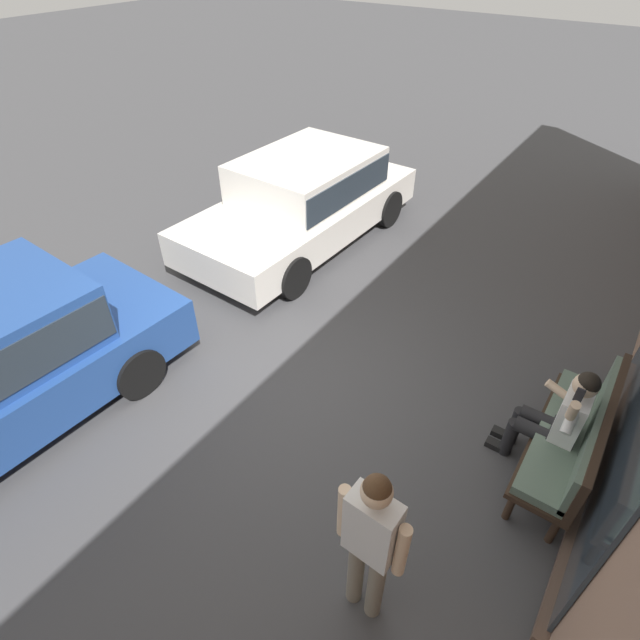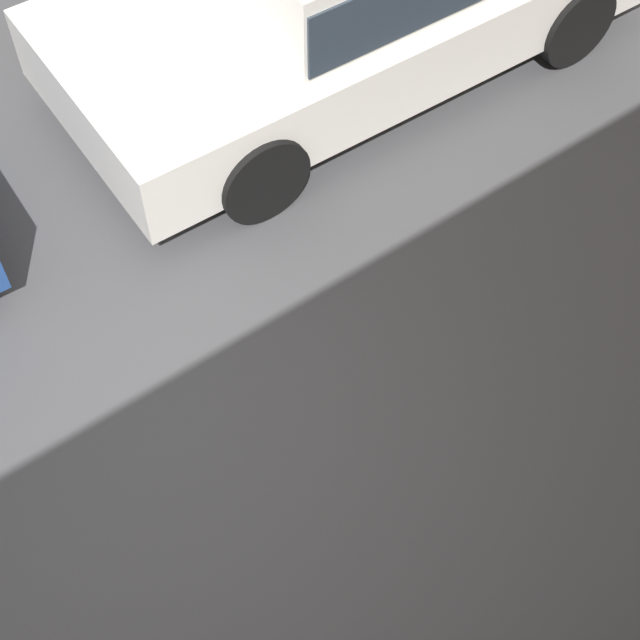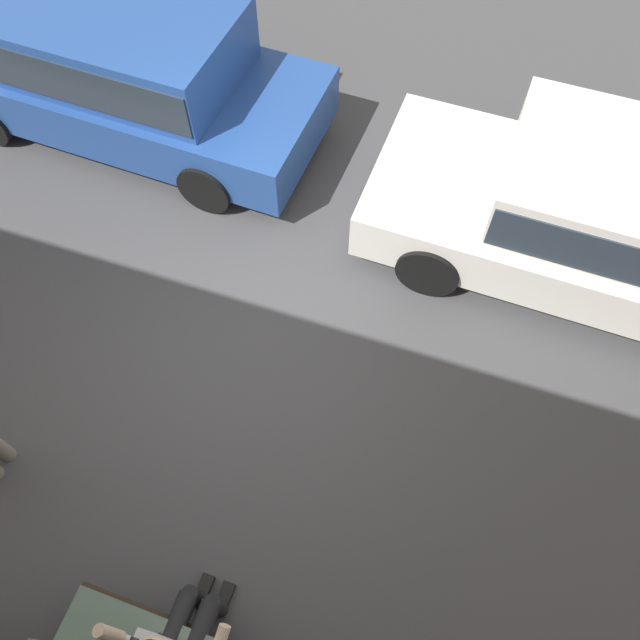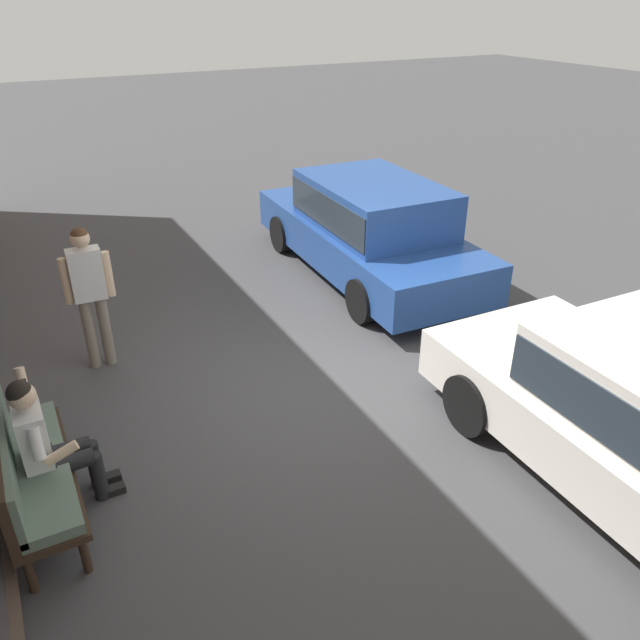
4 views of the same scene
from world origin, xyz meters
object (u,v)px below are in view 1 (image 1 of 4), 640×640
(pedestrian_standing, at_px, (371,539))
(person_on_phone, at_px, (557,417))
(bench, at_px, (578,435))
(parked_car_near, at_px, (304,196))

(pedestrian_standing, bearing_deg, person_on_phone, 160.65)
(bench, xyz_separation_m, person_on_phone, (0.03, -0.22, 0.13))
(pedestrian_standing, bearing_deg, bench, 155.97)
(bench, height_order, pedestrian_standing, pedestrian_standing)
(bench, relative_size, pedestrian_standing, 1.05)
(parked_car_near, bearing_deg, person_on_phone, 63.61)
(bench, height_order, parked_car_near, parked_car_near)
(person_on_phone, height_order, parked_car_near, parked_car_near)
(parked_car_near, bearing_deg, pedestrian_standing, 40.79)
(bench, distance_m, parked_car_near, 5.40)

